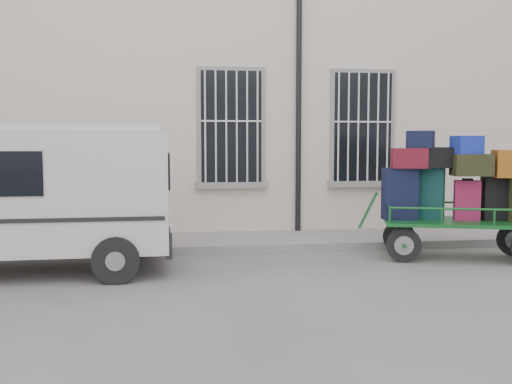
{
  "coord_description": "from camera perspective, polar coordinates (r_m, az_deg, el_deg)",
  "views": [
    {
      "loc": [
        -1.48,
        -8.35,
        1.92
      ],
      "look_at": [
        -0.18,
        1.0,
        1.11
      ],
      "focal_mm": 40.0,
      "sensor_mm": 36.0,
      "label": 1
    }
  ],
  "objects": [
    {
      "name": "ground",
      "position": [
        8.7,
        2.09,
        -7.87
      ],
      "size": [
        80.0,
        80.0,
        0.0
      ],
      "primitive_type": "plane",
      "color": "#61615C",
      "rests_on": "ground"
    },
    {
      "name": "building",
      "position": [
        13.97,
        -1.83,
        9.3
      ],
      "size": [
        24.0,
        5.15,
        6.0
      ],
      "color": "beige",
      "rests_on": "ground"
    },
    {
      "name": "sidewalk",
      "position": [
        10.82,
        0.07,
        -4.95
      ],
      "size": [
        24.0,
        1.7,
        0.15
      ],
      "primitive_type": "cube",
      "color": "gray",
      "rests_on": "ground"
    },
    {
      "name": "luggage_cart",
      "position": [
        9.98,
        19.55,
        -0.11
      ],
      "size": [
        2.97,
        1.8,
        2.13
      ],
      "rotation": [
        0.0,
        0.0,
        -0.29
      ],
      "color": "black",
      "rests_on": "ground"
    },
    {
      "name": "van",
      "position": [
        9.07,
        -22.29,
        0.29
      ],
      "size": [
        4.37,
        2.03,
        2.18
      ],
      "rotation": [
        0.0,
        0.0,
        0.01
      ],
      "color": "silver",
      "rests_on": "ground"
    }
  ]
}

